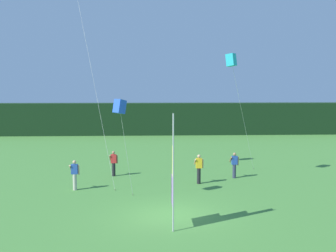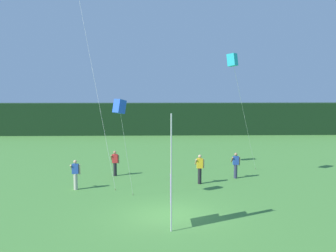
% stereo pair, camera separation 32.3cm
% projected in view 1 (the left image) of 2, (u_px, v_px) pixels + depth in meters
% --- Properties ---
extents(ground_plane, '(120.00, 120.00, 0.00)m').
position_uv_depth(ground_plane, '(172.00, 216.00, 17.04)').
color(ground_plane, '#478438').
extents(distant_treeline, '(80.00, 2.40, 3.81)m').
position_uv_depth(distant_treeline, '(159.00, 119.00, 46.03)').
color(distant_treeline, black).
rests_on(distant_treeline, ground).
extents(banner_flag, '(0.06, 1.03, 4.74)m').
position_uv_depth(banner_flag, '(173.00, 174.00, 15.27)').
color(banner_flag, '#B7B7BC').
rests_on(banner_flag, ground).
extents(person_near_banner, '(0.55, 0.48, 1.63)m').
position_uv_depth(person_near_banner, '(234.00, 164.00, 24.04)').
color(person_near_banner, '#2D334C').
rests_on(person_near_banner, ground).
extents(person_mid_field, '(0.55, 0.48, 1.64)m').
position_uv_depth(person_mid_field, '(114.00, 163.00, 24.56)').
color(person_mid_field, black).
rests_on(person_mid_field, ground).
extents(person_far_left, '(0.55, 0.48, 1.76)m').
position_uv_depth(person_far_left, '(199.00, 168.00, 22.62)').
color(person_far_left, black).
rests_on(person_far_left, ground).
extents(person_far_right, '(0.55, 0.48, 1.69)m').
position_uv_depth(person_far_right, '(75.00, 174.00, 21.22)').
color(person_far_right, '#B7B2A3').
rests_on(person_far_right, ground).
extents(kite_blue_box_1, '(0.91, 1.60, 5.18)m').
position_uv_depth(kite_blue_box_1, '(120.00, 107.00, 18.54)').
color(kite_blue_box_1, brown).
rests_on(kite_blue_box_1, ground).
extents(kite_cyan_box_2, '(2.76, 3.44, 7.77)m').
position_uv_depth(kite_cyan_box_2, '(231.00, 60.00, 22.86)').
color(kite_cyan_box_2, brown).
rests_on(kite_cyan_box_2, ground).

